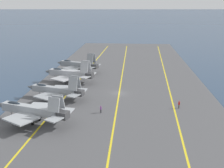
{
  "coord_description": "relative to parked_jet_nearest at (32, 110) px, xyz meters",
  "views": [
    {
      "loc": [
        -70.55,
        -3.41,
        23.52
      ],
      "look_at": [
        -0.01,
        1.89,
        2.9
      ],
      "focal_mm": 45.0,
      "sensor_mm": 36.0,
      "label": 1
    }
  ],
  "objects": [
    {
      "name": "crew_red_vest",
      "position": [
        10.11,
        -30.41,
        -1.69
      ],
      "size": [
        0.27,
        0.39,
        1.77
      ],
      "color": "#383328",
      "rests_on": "carrier_deck"
    },
    {
      "name": "deck_stripe_edge_line",
      "position": [
        20.07,
        -2.9,
        -2.66
      ],
      "size": [
        167.74,
        6.61,
        0.01
      ],
      "primitive_type": "cube",
      "rotation": [
        0.0,
        0.0,
        -0.04
      ],
      "color": "yellow",
      "rests_on": "carrier_deck"
    },
    {
      "name": "deck_stripe_centerline",
      "position": [
        20.07,
        -16.33,
        -2.66
      ],
      "size": [
        167.84,
        0.36,
        0.01
      ],
      "primitive_type": "cube",
      "color": "yellow",
      "rests_on": "carrier_deck"
    },
    {
      "name": "carrier_deck",
      "position": [
        20.07,
        -16.33,
        -2.86
      ],
      "size": [
        186.49,
        48.84,
        0.4
      ],
      "primitive_type": "cube",
      "color": "#4C4C4F",
      "rests_on": "ground"
    },
    {
      "name": "parked_jet_fourth",
      "position": [
        41.97,
        -0.97,
        0.11
      ],
      "size": [
        12.64,
        16.07,
        6.95
      ],
      "color": "gray",
      "rests_on": "carrier_deck"
    },
    {
      "name": "parked_jet_nearest",
      "position": [
        0.0,
        0.0,
        0.0
      ],
      "size": [
        12.1,
        17.17,
        6.21
      ],
      "color": "#9EA3A8",
      "rests_on": "carrier_deck"
    },
    {
      "name": "crew_purple_vest",
      "position": [
        6.04,
        -13.05,
        -1.75
      ],
      "size": [
        0.38,
        0.26,
        1.67
      ],
      "color": "#232328",
      "rests_on": "carrier_deck"
    },
    {
      "name": "parked_jet_second",
      "position": [
        14.42,
        -0.88,
        -0.36
      ],
      "size": [
        12.3,
        16.07,
        6.32
      ],
      "color": "#93999E",
      "rests_on": "carrier_deck"
    },
    {
      "name": "ground_plane",
      "position": [
        20.07,
        -16.33,
        -3.06
      ],
      "size": [
        2000.0,
        2000.0,
        0.0
      ],
      "primitive_type": "plane",
      "color": "navy"
    },
    {
      "name": "parked_jet_third",
      "position": [
        29.58,
        -0.9,
        0.08
      ],
      "size": [
        13.49,
        16.28,
        6.94
      ],
      "color": "#A8AAAF",
      "rests_on": "carrier_deck"
    },
    {
      "name": "deck_stripe_foul_line",
      "position": [
        20.07,
        -29.76,
        -2.66
      ],
      "size": [
        167.7,
        7.57,
        0.01
      ],
      "primitive_type": "cube",
      "rotation": [
        0.0,
        0.0,
        -0.04
      ],
      "color": "yellow",
      "rests_on": "carrier_deck"
    }
  ]
}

